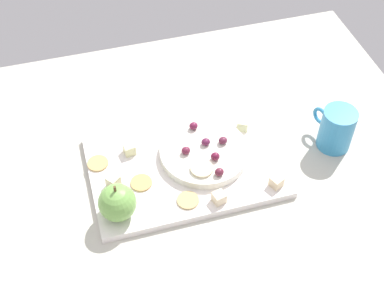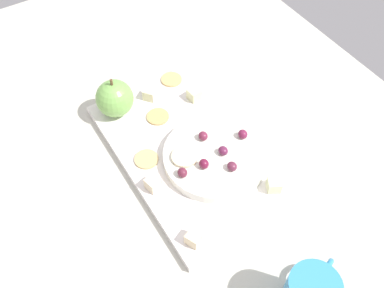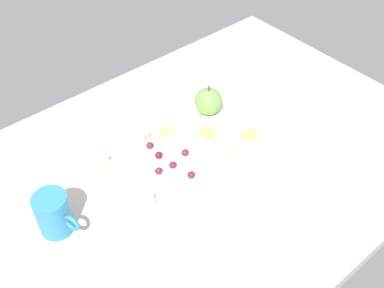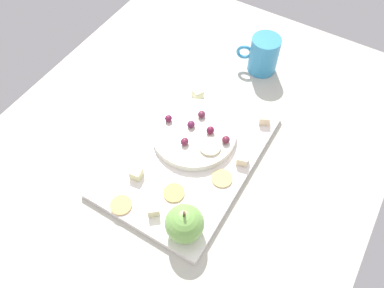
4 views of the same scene
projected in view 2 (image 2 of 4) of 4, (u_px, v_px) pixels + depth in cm
name	position (u px, v px, depth cm)	size (l,w,h in cm)	color
table	(195.00, 137.00, 84.21)	(116.50, 81.93, 3.46)	beige
platter	(196.00, 148.00, 79.40)	(38.34, 26.36, 1.55)	white
serving_dish	(215.00, 156.00, 76.11)	(18.17, 18.17, 1.82)	white
apple_whole	(115.00, 98.00, 81.10)	(7.12, 7.12, 7.12)	#76B151
apple_stem	(111.00, 82.00, 77.82)	(0.50, 0.50, 1.20)	brown
cheese_cube_0	(153.00, 184.00, 72.40)	(2.22, 2.22, 2.22)	beige
cheese_cube_1	(150.00, 94.00, 85.21)	(2.22, 2.22, 2.22)	beige
cheese_cube_2	(194.00, 238.00, 66.35)	(2.22, 2.22, 2.22)	beige
cheese_cube_3	(194.00, 94.00, 85.13)	(2.22, 2.22, 2.22)	beige
cheese_cube_4	(274.00, 185.00, 72.23)	(2.22, 2.22, 2.22)	beige
cracker_0	(158.00, 117.00, 82.78)	(4.26, 4.26, 0.40)	tan
cracker_1	(146.00, 159.00, 76.62)	(4.26, 4.26, 0.40)	tan
cracker_2	(171.00, 79.00, 89.03)	(4.26, 4.26, 0.40)	tan
grape_0	(203.00, 136.00, 76.78)	(1.81, 1.63, 1.57)	maroon
grape_1	(232.00, 166.00, 72.80)	(1.81, 1.63, 1.48)	#63253C
grape_2	(182.00, 173.00, 71.98)	(1.81, 1.63, 1.57)	maroon
grape_3	(204.00, 164.00, 72.98)	(1.81, 1.63, 1.71)	maroon
grape_4	(221.00, 152.00, 74.68)	(1.81, 1.63, 1.48)	#612041
grape_5	(243.00, 134.00, 77.00)	(1.81, 1.63, 1.61)	maroon
apple_slice_0	(184.00, 157.00, 74.57)	(4.53, 4.53, 0.60)	beige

